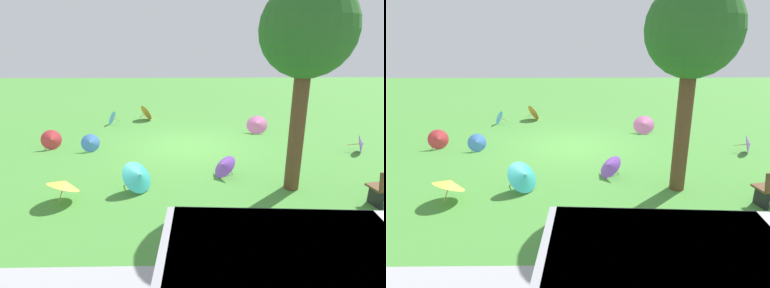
# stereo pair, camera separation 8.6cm
# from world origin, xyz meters

# --- Properties ---
(ground) EXTENTS (40.00, 40.00, 0.00)m
(ground) POSITION_xyz_m (0.00, 0.00, 0.00)
(ground) COLOR #478C38
(shade_tree) EXTENTS (2.12, 2.12, 4.87)m
(shade_tree) POSITION_xyz_m (-2.64, 3.30, 3.72)
(shade_tree) COLOR brown
(shade_tree) RESTS_ON ground
(parasol_yellow_0) EXTENTS (1.04, 1.04, 0.68)m
(parasol_yellow_0) POSITION_xyz_m (2.84, 3.90, 0.44)
(parasol_yellow_0) COLOR tan
(parasol_yellow_0) RESTS_ON ground
(parasol_purple_0) EXTENTS (0.80, 0.87, 0.62)m
(parasol_purple_0) POSITION_xyz_m (-0.99, 2.54, 0.32)
(parasol_purple_0) COLOR tan
(parasol_purple_0) RESTS_ON ground
(parasol_red_0) EXTENTS (0.76, 0.75, 0.68)m
(parasol_red_0) POSITION_xyz_m (4.59, 0.17, 0.34)
(parasol_red_0) COLOR tan
(parasol_red_0) RESTS_ON ground
(parasol_pink_0) EXTENTS (0.95, 0.81, 0.71)m
(parasol_pink_0) POSITION_xyz_m (-2.81, -1.67, 0.35)
(parasol_pink_0) COLOR tan
(parasol_pink_0) RESTS_ON ground
(parasol_blue_0) EXTENTS (0.62, 0.65, 0.60)m
(parasol_blue_0) POSITION_xyz_m (3.29, -3.12, 0.30)
(parasol_blue_0) COLOR tan
(parasol_blue_0) RESTS_ON ground
(parasol_purple_3) EXTENTS (0.62, 0.65, 0.62)m
(parasol_purple_3) POSITION_xyz_m (-5.77, 0.73, 0.31)
(parasol_purple_3) COLOR tan
(parasol_purple_3) RESTS_ON ground
(parasol_teal_0) EXTENTS (1.00, 1.06, 0.80)m
(parasol_teal_0) POSITION_xyz_m (1.20, 3.42, 0.41)
(parasol_teal_0) COLOR tan
(parasol_teal_0) RESTS_ON ground
(parasol_orange_0) EXTENTS (0.79, 0.86, 0.73)m
(parasol_orange_0) POSITION_xyz_m (1.79, -3.89, 0.36)
(parasol_orange_0) COLOR tan
(parasol_orange_0) RESTS_ON ground
(parasol_blue_1) EXTENTS (0.68, 0.63, 0.60)m
(parasol_blue_1) POSITION_xyz_m (3.21, 0.42, 0.30)
(parasol_blue_1) COLOR tan
(parasol_blue_1) RESTS_ON ground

